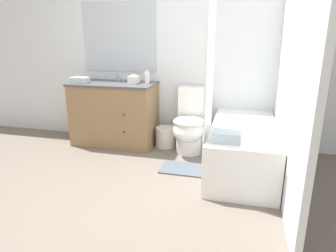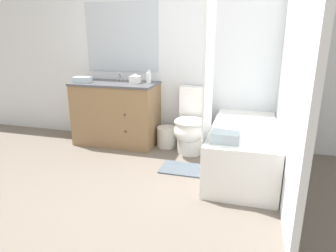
% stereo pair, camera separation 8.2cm
% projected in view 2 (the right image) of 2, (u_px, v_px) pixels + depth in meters
% --- Properties ---
extents(ground_plane, '(14.00, 14.00, 0.00)m').
position_uv_depth(ground_plane, '(128.00, 201.00, 2.78)').
color(ground_plane, '#6B6056').
extents(wall_back, '(8.00, 0.06, 2.50)m').
position_uv_depth(wall_back, '(175.00, 53.00, 4.03)').
color(wall_back, silver).
rests_on(wall_back, ground_plane).
extents(wall_right, '(0.05, 2.73, 2.50)m').
position_uv_depth(wall_right, '(292.00, 60.00, 2.86)').
color(wall_right, silver).
rests_on(wall_right, ground_plane).
extents(vanity_cabinet, '(1.15, 0.60, 0.86)m').
position_uv_depth(vanity_cabinet, '(117.00, 113.00, 4.19)').
color(vanity_cabinet, olive).
rests_on(vanity_cabinet, ground_plane).
extents(sink_faucet, '(0.14, 0.12, 0.12)m').
position_uv_depth(sink_faucet, '(121.00, 78.00, 4.23)').
color(sink_faucet, silver).
rests_on(sink_faucet, vanity_cabinet).
extents(toilet, '(0.40, 0.66, 0.83)m').
position_uv_depth(toilet, '(191.00, 126.00, 3.87)').
color(toilet, white).
rests_on(toilet, ground_plane).
extents(bathtub, '(0.70, 1.52, 0.52)m').
position_uv_depth(bathtub, '(243.00, 149.00, 3.34)').
color(bathtub, white).
rests_on(bathtub, ground_plane).
extents(shower_curtain, '(0.01, 0.58, 2.00)m').
position_uv_depth(shower_curtain, '(208.00, 87.00, 2.88)').
color(shower_curtain, white).
rests_on(shower_curtain, ground_plane).
extents(wastebasket, '(0.27, 0.27, 0.27)m').
position_uv_depth(wastebasket, '(167.00, 137.00, 4.12)').
color(wastebasket, silver).
rests_on(wastebasket, ground_plane).
extents(tissue_box, '(0.12, 0.15, 0.12)m').
position_uv_depth(tissue_box, '(135.00, 79.00, 3.98)').
color(tissue_box, white).
rests_on(tissue_box, vanity_cabinet).
extents(soap_dispenser, '(0.06, 0.06, 0.18)m').
position_uv_depth(soap_dispenser, '(149.00, 77.00, 3.96)').
color(soap_dispenser, silver).
rests_on(soap_dispenser, vanity_cabinet).
extents(hand_towel_folded, '(0.22, 0.15, 0.08)m').
position_uv_depth(hand_towel_folded, '(82.00, 80.00, 4.04)').
color(hand_towel_folded, silver).
rests_on(hand_towel_folded, vanity_cabinet).
extents(bath_towel_folded, '(0.26, 0.19, 0.10)m').
position_uv_depth(bath_towel_folded, '(225.00, 137.00, 2.79)').
color(bath_towel_folded, silver).
rests_on(bath_towel_folded, bathtub).
extents(bath_mat, '(0.51, 0.35, 0.02)m').
position_uv_depth(bath_mat, '(183.00, 169.00, 3.44)').
color(bath_mat, '#4C5660').
rests_on(bath_mat, ground_plane).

